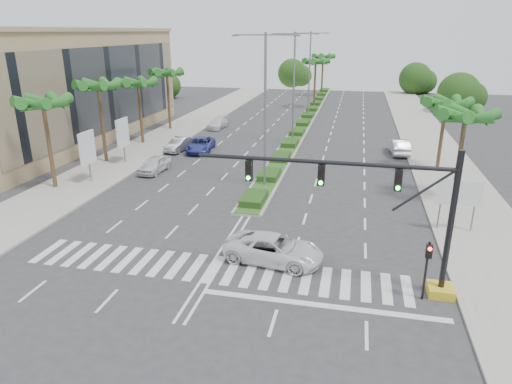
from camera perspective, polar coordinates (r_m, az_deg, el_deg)
ground at (r=24.90m, az=-5.38°, el=-9.59°), size 160.00×160.00×0.00m
footpath_right at (r=43.20m, az=22.96°, el=1.79°), size 6.00×120.00×0.15m
footpath_left at (r=47.81m, az=-15.63°, el=4.24°), size 6.00×120.00×0.15m
median at (r=67.10m, az=6.39°, el=9.11°), size 2.20×75.00×0.20m
median_grass at (r=67.08m, az=6.39°, el=9.21°), size 1.80×75.00×0.04m
building at (r=57.42m, az=-23.17°, el=11.91°), size 12.00×36.00×12.00m
signal_gantry at (r=22.51m, az=17.50°, el=-3.96°), size 12.60×1.20×7.20m
pedestrian_signal at (r=22.66m, az=20.63°, el=-8.13°), size 0.28×0.36×3.00m
direction_sign at (r=30.93m, az=24.04°, el=-0.37°), size 2.70×0.11×3.40m
billboard_near at (r=40.10m, az=-20.34°, el=5.15°), size 0.18×2.10×4.35m
billboard_far at (r=45.12m, az=-16.33°, el=7.07°), size 0.18×2.10×4.35m
palm_left_near at (r=38.95m, az=-25.07°, el=9.76°), size 4.57×4.68×7.55m
palm_left_mid at (r=45.47m, az=-19.10°, el=12.16°), size 4.57×4.68×7.95m
palm_left_far at (r=52.50m, az=-14.51°, el=12.81°), size 4.57×4.68×7.35m
palm_left_end at (r=59.69m, az=-11.06°, el=14.17°), size 4.57×4.68×7.75m
palm_right_near at (r=35.96m, az=24.70°, el=8.35°), size 4.57×4.68×7.05m
palm_right_far at (r=43.76m, az=22.63°, el=9.94°), size 4.57×4.68×6.75m
palm_median_a at (r=76.13m, az=7.47°, el=15.66°), size 4.57×4.68×8.05m
palm_median_b at (r=91.05m, az=8.39°, el=16.22°), size 4.57×4.68×8.05m
streetlight_near at (r=35.73m, az=1.16°, el=11.03°), size 5.10×0.25×12.00m
streetlight_mid at (r=51.40m, az=4.76°, el=13.56°), size 5.10×0.25×12.00m
streetlight_far at (r=67.22m, az=6.71°, el=14.89°), size 5.10×0.25×12.00m
car_parked_a at (r=42.13m, az=-12.57°, el=3.39°), size 1.91×4.27×1.43m
car_parked_b at (r=49.30m, az=-9.59°, el=5.89°), size 2.00×4.39×1.40m
car_parked_c at (r=48.70m, az=-6.93°, el=5.89°), size 3.08×5.51×1.46m
car_parked_d at (r=60.55m, az=-4.81°, el=8.57°), size 1.98×4.58×1.31m
car_crossing at (r=25.28m, az=2.24°, el=-7.11°), size 5.76×3.27×1.51m
car_right at (r=49.56m, az=17.44°, el=5.44°), size 2.09×4.90×1.57m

